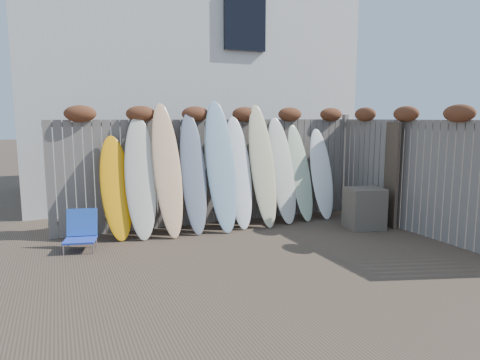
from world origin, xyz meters
name	(u,v)px	position (x,y,z in m)	size (l,w,h in m)	color
ground	(273,259)	(0.00, 0.00, 0.00)	(80.00, 80.00, 0.00)	#493A2D
back_fence	(218,162)	(0.06, 2.39, 1.18)	(6.05, 0.28, 2.24)	slate
right_fence	(419,169)	(2.99, 0.25, 1.14)	(0.28, 4.40, 2.24)	slate
house	(181,75)	(0.50, 6.50, 3.20)	(8.50, 5.50, 6.33)	silver
beach_chair	(81,231)	(-2.52, 1.61, 0.28)	(0.56, 0.58, 0.61)	#253FBB
wooden_crate	(364,208)	(2.38, 0.90, 0.38)	(0.64, 0.54, 0.75)	#705C54
lattice_panel	(384,172)	(3.05, 1.19, 0.98)	(0.05, 1.30, 1.95)	#3A2B23
surfboard_0	(116,188)	(-1.91, 2.03, 0.87)	(0.52, 0.07, 1.81)	#FFA20B
surfboard_1	(141,177)	(-1.51, 1.97, 1.04)	(0.53, 0.07, 2.16)	beige
surfboard_2	(167,169)	(-1.06, 1.93, 1.15)	(0.48, 0.07, 2.40)	#FFD88A
surfboard_3	(193,173)	(-0.59, 1.94, 1.07)	(0.45, 0.07, 2.22)	gray
surfboard_4	(221,165)	(-0.08, 1.90, 1.18)	(0.55, 0.07, 2.45)	#8BACC3
surfboard_5	(238,172)	(0.29, 1.96, 1.03)	(0.48, 0.07, 2.15)	white
surfboard_6	(262,165)	(0.77, 1.92, 1.15)	(0.48, 0.07, 2.39)	beige
surfboard_7	(282,170)	(1.23, 1.99, 1.02)	(0.53, 0.07, 2.13)	silver
surfboard_8	(300,172)	(1.65, 1.99, 0.95)	(0.46, 0.07, 1.98)	beige
surfboard_9	(321,173)	(2.15, 1.98, 0.91)	(0.46, 0.07, 1.89)	white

